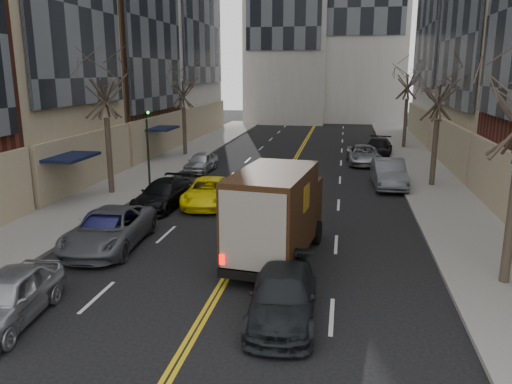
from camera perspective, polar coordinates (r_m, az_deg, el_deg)
sidewalk_left at (r=34.83m, az=-11.43°, el=2.58°), size 4.00×66.00×0.15m
sidewalk_right at (r=32.90m, az=19.22°, el=1.43°), size 4.00×66.00×0.15m
tree_lf_mid at (r=27.73m, az=-17.05°, el=13.05°), size 3.20×3.20×8.91m
tree_lf_far at (r=39.79m, az=-8.38°, el=12.69°), size 3.20×3.20×8.12m
tree_rt_mid at (r=30.24m, az=20.34°, el=11.99°), size 3.20×3.20×8.32m
tree_rt_far at (r=45.09m, az=17.09°, el=13.26°), size 3.20×3.20×9.11m
traffic_signal at (r=29.22m, az=-12.29°, el=5.89°), size 0.29×0.26×4.70m
ups_truck at (r=17.74m, az=2.35°, el=-2.51°), size 3.05×6.33×3.34m
observer_sedan at (r=13.93m, az=3.10°, el=-11.79°), size 2.00×4.52×1.29m
taxi at (r=25.34m, az=-5.43°, el=0.01°), size 2.60×4.94×1.33m
pedestrian at (r=22.36m, az=1.51°, el=-1.45°), size 0.42×0.60×1.59m
parked_lf_a at (r=15.21m, az=-26.57°, el=-10.75°), size 2.11×4.33×1.42m
parked_lf_b at (r=20.09m, az=-16.91°, el=-4.24°), size 1.73×4.06×1.30m
parked_lf_c at (r=19.97m, az=-16.45°, el=-4.09°), size 2.75×5.37×1.45m
parked_lf_d at (r=25.17m, az=-10.57°, el=-0.24°), size 2.18×4.73×1.34m
parked_lf_e at (r=33.76m, az=-6.28°, el=3.41°), size 1.72×3.88×1.30m
parked_rt_a at (r=30.05m, az=14.95°, el=2.06°), size 1.91×4.98×1.62m
parked_rt_b at (r=37.17m, az=12.20°, el=4.17°), size 2.52×4.99×1.35m
parked_rt_c at (r=40.41m, az=13.76°, el=4.91°), size 2.70×5.25×1.46m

